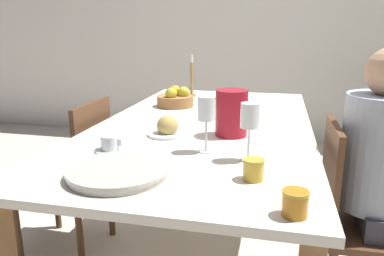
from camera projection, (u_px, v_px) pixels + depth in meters
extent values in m
plane|color=beige|center=(204.00, 256.00, 2.10)|extent=(20.00, 20.00, 0.00)
cube|color=silver|center=(248.00, 22.00, 4.03)|extent=(10.00, 0.06, 2.60)
cube|color=silver|center=(205.00, 126.00, 1.90)|extent=(1.04, 1.98, 0.03)
cylinder|color=brown|center=(170.00, 140.00, 2.98)|extent=(0.07, 0.07, 0.74)
cylinder|color=brown|center=(289.00, 149.00, 2.78)|extent=(0.07, 0.07, 0.74)
cylinder|color=#51331E|center=(320.00, 245.00, 1.83)|extent=(0.04, 0.04, 0.41)
cube|color=#51331E|center=(375.00, 228.00, 1.56)|extent=(0.42, 0.42, 0.03)
cube|color=#51331E|center=(331.00, 174.00, 1.55)|extent=(0.03, 0.39, 0.42)
cylinder|color=#51331E|center=(17.00, 227.00, 2.00)|extent=(0.04, 0.04, 0.41)
cylinder|color=#51331E|center=(56.00, 198.00, 2.35)|extent=(0.04, 0.04, 0.41)
cylinder|color=#51331E|center=(80.00, 236.00, 1.92)|extent=(0.04, 0.04, 0.41)
cylinder|color=#51331E|center=(111.00, 204.00, 2.27)|extent=(0.04, 0.04, 0.41)
cube|color=#51331E|center=(63.00, 179.00, 2.07)|extent=(0.42, 0.42, 0.03)
cube|color=#51331E|center=(93.00, 142.00, 1.97)|extent=(0.03, 0.39, 0.42)
cylinder|color=#9EA8B7|center=(381.00, 152.00, 1.48)|extent=(0.30, 0.30, 0.46)
cylinder|color=#A31423|center=(231.00, 113.00, 1.65)|extent=(0.14, 0.14, 0.21)
cube|color=#A31423|center=(250.00, 112.00, 1.63)|extent=(0.02, 0.02, 0.09)
cone|color=#A31423|center=(219.00, 94.00, 1.64)|extent=(0.04, 0.04, 0.04)
cylinder|color=white|center=(248.00, 160.00, 1.36)|extent=(0.06, 0.06, 0.00)
cylinder|color=white|center=(249.00, 143.00, 1.34)|extent=(0.01, 0.01, 0.12)
cylinder|color=white|center=(250.00, 115.00, 1.32)|extent=(0.07, 0.07, 0.09)
cylinder|color=white|center=(206.00, 151.00, 1.46)|extent=(0.06, 0.06, 0.00)
cylinder|color=white|center=(206.00, 136.00, 1.44)|extent=(0.01, 0.01, 0.12)
cylinder|color=white|center=(206.00, 108.00, 1.41)|extent=(0.07, 0.07, 0.09)
cylinder|color=red|center=(206.00, 114.00, 1.42)|extent=(0.05, 0.05, 0.05)
cylinder|color=silver|center=(110.00, 150.00, 1.46)|extent=(0.12, 0.12, 0.01)
cylinder|color=silver|center=(110.00, 143.00, 1.45)|extent=(0.07, 0.07, 0.06)
cube|color=silver|center=(120.00, 143.00, 1.44)|extent=(0.01, 0.01, 0.03)
cylinder|color=#B7B2A8|center=(118.00, 173.00, 1.21)|extent=(0.33, 0.33, 0.02)
cylinder|color=#B7B2A8|center=(118.00, 169.00, 1.21)|extent=(0.33, 0.33, 0.01)
cylinder|color=silver|center=(168.00, 134.00, 1.68)|extent=(0.18, 0.18, 0.01)
sphere|color=tan|center=(167.00, 126.00, 1.67)|extent=(0.10, 0.10, 0.10)
cylinder|color=gold|center=(253.00, 169.00, 1.18)|extent=(0.07, 0.07, 0.07)
cylinder|color=gold|center=(254.00, 160.00, 1.17)|extent=(0.07, 0.07, 0.01)
cylinder|color=#C67A1E|center=(295.00, 203.00, 0.95)|extent=(0.07, 0.07, 0.07)
cylinder|color=gold|center=(296.00, 192.00, 0.94)|extent=(0.07, 0.07, 0.01)
cylinder|color=#9E6B3D|center=(175.00, 101.00, 2.29)|extent=(0.22, 0.22, 0.07)
sphere|color=gold|center=(183.00, 92.00, 2.28)|extent=(0.07, 0.07, 0.07)
sphere|color=gold|center=(175.00, 91.00, 2.33)|extent=(0.07, 0.07, 0.07)
sphere|color=gold|center=(171.00, 94.00, 2.24)|extent=(0.07, 0.07, 0.07)
cylinder|color=olive|center=(192.00, 95.00, 2.64)|extent=(0.06, 0.06, 0.01)
cylinder|color=olive|center=(192.00, 78.00, 2.61)|extent=(0.02, 0.02, 0.22)
cylinder|color=beige|center=(192.00, 59.00, 2.58)|extent=(0.02, 0.02, 0.05)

